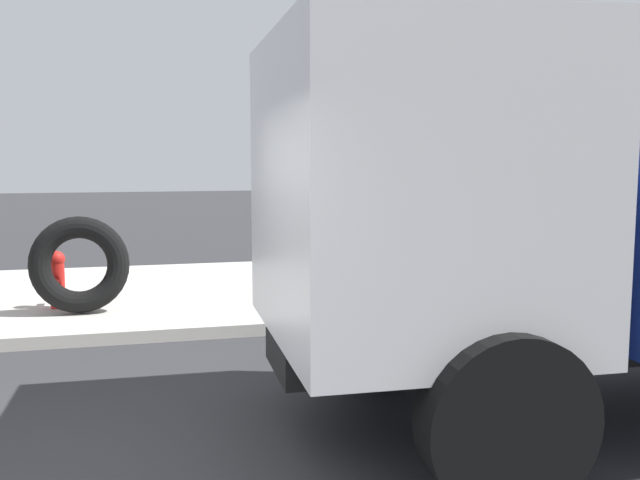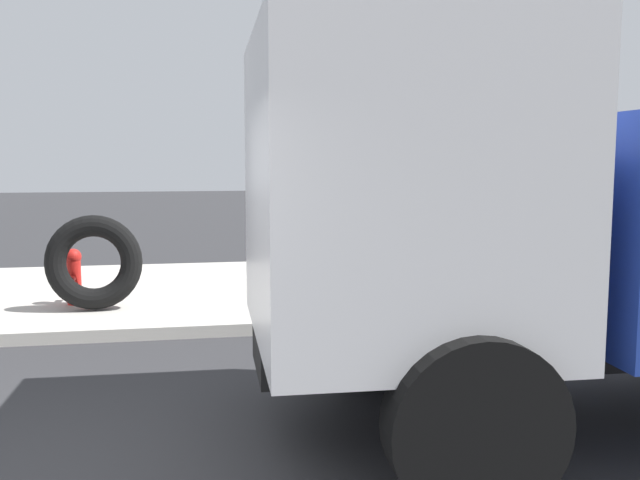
# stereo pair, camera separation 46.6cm
# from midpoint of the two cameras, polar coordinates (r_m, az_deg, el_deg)

# --- Properties ---
(sidewalk_curb) EXTENTS (36.00, 5.00, 0.15)m
(sidewalk_curb) POSITION_cam_midpoint_polar(r_m,az_deg,el_deg) (10.86, -14.87, -4.32)
(sidewalk_curb) COLOR #BCB7AD
(sidewalk_curb) RESTS_ON ground
(fire_hydrant) EXTENTS (0.22, 0.49, 0.75)m
(fire_hydrant) POSITION_cam_midpoint_polar(r_m,az_deg,el_deg) (9.88, -18.08, -2.71)
(fire_hydrant) COLOR red
(fire_hydrant) RESTS_ON sidewalk_curb
(loose_tire) EXTENTS (1.22, 0.36, 1.24)m
(loose_tire) POSITION_cam_midpoint_polar(r_m,az_deg,el_deg) (9.42, -16.54, -1.77)
(loose_tire) COLOR black
(loose_tire) RESTS_ON sidewalk_curb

